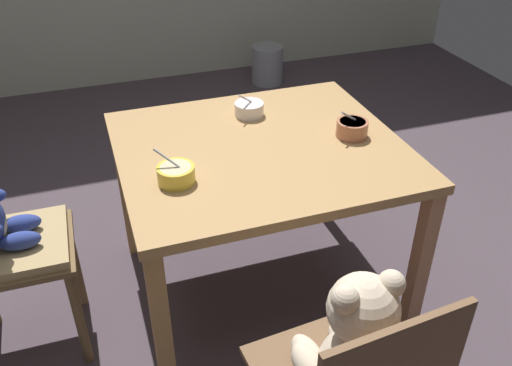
# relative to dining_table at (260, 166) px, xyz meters

# --- Properties ---
(ground_plane) EXTENTS (5.20, 5.20, 0.04)m
(ground_plane) POSITION_rel_dining_table_xyz_m (0.00, 0.00, -0.64)
(ground_plane) COLOR #4B3E46
(dining_table) EXTENTS (1.06, 0.93, 0.71)m
(dining_table) POSITION_rel_dining_table_xyz_m (0.00, 0.00, 0.00)
(dining_table) COLOR #AC824E
(dining_table) RESTS_ON ground_plane
(teddy_chair_near_front) EXTENTS (0.45, 0.44, 0.88)m
(teddy_chair_near_front) POSITION_rel_dining_table_xyz_m (-0.07, -0.91, -0.04)
(teddy_chair_near_front) COLOR brown
(teddy_chair_near_front) RESTS_ON ground_plane
(porridge_bowl_white_far_center) EXTENTS (0.12, 0.12, 0.11)m
(porridge_bowl_white_far_center) POSITION_rel_dining_table_xyz_m (0.04, 0.26, 0.12)
(porridge_bowl_white_far_center) COLOR white
(porridge_bowl_white_far_center) RESTS_ON dining_table
(porridge_bowl_terracotta_near_right) EXTENTS (0.13, 0.12, 0.12)m
(porridge_bowl_terracotta_near_right) POSITION_rel_dining_table_xyz_m (0.36, -0.04, 0.12)
(porridge_bowl_terracotta_near_right) COLOR #B36D4F
(porridge_bowl_terracotta_near_right) RESTS_ON dining_table
(porridge_bowl_yellow_near_left) EXTENTS (0.13, 0.13, 0.12)m
(porridge_bowl_yellow_near_left) POSITION_rel_dining_table_xyz_m (-0.35, -0.14, 0.12)
(porridge_bowl_yellow_near_left) COLOR gold
(porridge_bowl_yellow_near_left) RESTS_ON dining_table
(metal_pail) EXTENTS (0.24, 0.24, 0.29)m
(metal_pail) POSITION_rel_dining_table_xyz_m (0.81, 2.15, -0.48)
(metal_pail) COLOR #93969B
(metal_pail) RESTS_ON ground_plane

